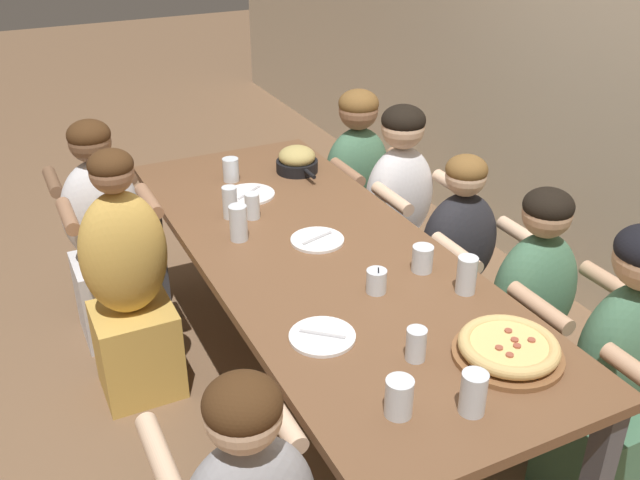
{
  "coord_description": "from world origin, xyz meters",
  "views": [
    {
      "loc": [
        2.2,
        -1.08,
        2.13
      ],
      "look_at": [
        0.0,
        0.0,
        0.82
      ],
      "focal_mm": 40.0,
      "sensor_mm": 36.0,
      "label": 1
    }
  ],
  "objects_px": {
    "empty_plate_c": "(322,336)",
    "diner_far_left": "(357,193)",
    "diner_far_midleft": "(398,222)",
    "diner_near_left": "(106,242)",
    "drinking_glass_d": "(252,207)",
    "pizza_board_main": "(508,349)",
    "diner_far_midright": "(529,329)",
    "empty_plate_b": "(317,240)",
    "cocktail_glass_blue": "(376,282)",
    "drinking_glass_b": "(466,277)",
    "empty_plate_a": "(249,194)",
    "diner_far_center": "(456,277)",
    "drinking_glass_g": "(399,399)",
    "diner_far_right": "(616,387)",
    "skillet_bowl": "(297,160)",
    "drinking_glass_f": "(230,202)",
    "drinking_glass_a": "(422,260)",
    "drinking_glass_h": "(231,171)",
    "drinking_glass_c": "(238,225)",
    "diner_near_midleft": "(129,290)",
    "drinking_glass_i": "(473,395)",
    "drinking_glass_e": "(416,345)"
  },
  "relations": [
    {
      "from": "drinking_glass_i",
      "to": "diner_near_midleft",
      "type": "xyz_separation_m",
      "value": [
        -1.47,
        -0.65,
        -0.31
      ]
    },
    {
      "from": "empty_plate_c",
      "to": "drinking_glass_e",
      "type": "distance_m",
      "value": 0.31
    },
    {
      "from": "drinking_glass_a",
      "to": "drinking_glass_c",
      "type": "height_order",
      "value": "drinking_glass_c"
    },
    {
      "from": "drinking_glass_e",
      "to": "diner_near_left",
      "type": "relative_size",
      "value": 0.1
    },
    {
      "from": "pizza_board_main",
      "to": "drinking_glass_h",
      "type": "relative_size",
      "value": 3.08
    },
    {
      "from": "drinking_glass_d",
      "to": "pizza_board_main",
      "type": "bearing_deg",
      "value": 15.58
    },
    {
      "from": "diner_far_left",
      "to": "drinking_glass_i",
      "type": "bearing_deg",
      "value": 70.02
    },
    {
      "from": "drinking_glass_f",
      "to": "diner_far_right",
      "type": "bearing_deg",
      "value": 33.13
    },
    {
      "from": "drinking_glass_a",
      "to": "drinking_glass_g",
      "type": "bearing_deg",
      "value": -37.95
    },
    {
      "from": "skillet_bowl",
      "to": "drinking_glass_a",
      "type": "distance_m",
      "value": 1.08
    },
    {
      "from": "empty_plate_c",
      "to": "drinking_glass_g",
      "type": "relative_size",
      "value": 1.87
    },
    {
      "from": "drinking_glass_c",
      "to": "diner_near_midleft",
      "type": "xyz_separation_m",
      "value": [
        -0.22,
        -0.43,
        -0.32
      ]
    },
    {
      "from": "drinking_glass_c",
      "to": "diner_near_left",
      "type": "distance_m",
      "value": 0.89
    },
    {
      "from": "empty_plate_a",
      "to": "diner_far_left",
      "type": "distance_m",
      "value": 0.85
    },
    {
      "from": "drinking_glass_i",
      "to": "diner_far_midleft",
      "type": "xyz_separation_m",
      "value": [
        -1.51,
        0.71,
        -0.3
      ]
    },
    {
      "from": "diner_far_right",
      "to": "empty_plate_c",
      "type": "bearing_deg",
      "value": -23.53
    },
    {
      "from": "pizza_board_main",
      "to": "drinking_glass_i",
      "type": "height_order",
      "value": "drinking_glass_i"
    },
    {
      "from": "drinking_glass_b",
      "to": "diner_far_center",
      "type": "bearing_deg",
      "value": 144.88
    },
    {
      "from": "empty_plate_b",
      "to": "drinking_glass_b",
      "type": "height_order",
      "value": "drinking_glass_b"
    },
    {
      "from": "diner_far_midleft",
      "to": "diner_near_left",
      "type": "bearing_deg",
      "value": -18.37
    },
    {
      "from": "drinking_glass_c",
      "to": "drinking_glass_h",
      "type": "distance_m",
      "value": 0.61
    },
    {
      "from": "empty_plate_c",
      "to": "diner_far_left",
      "type": "height_order",
      "value": "diner_far_left"
    },
    {
      "from": "drinking_glass_c",
      "to": "drinking_glass_h",
      "type": "relative_size",
      "value": 1.33
    },
    {
      "from": "diner_far_center",
      "to": "diner_far_right",
      "type": "bearing_deg",
      "value": 90.0
    },
    {
      "from": "drinking_glass_b",
      "to": "drinking_glass_d",
      "type": "relative_size",
      "value": 1.23
    },
    {
      "from": "empty_plate_b",
      "to": "drinking_glass_f",
      "type": "relative_size",
      "value": 1.55
    },
    {
      "from": "cocktail_glass_blue",
      "to": "drinking_glass_h",
      "type": "relative_size",
      "value": 0.97
    },
    {
      "from": "skillet_bowl",
      "to": "drinking_glass_h",
      "type": "bearing_deg",
      "value": -96.23
    },
    {
      "from": "empty_plate_a",
      "to": "diner_near_left",
      "type": "bearing_deg",
      "value": -118.15
    },
    {
      "from": "drinking_glass_d",
      "to": "diner_near_left",
      "type": "bearing_deg",
      "value": -135.09
    },
    {
      "from": "cocktail_glass_blue",
      "to": "drinking_glass_b",
      "type": "relative_size",
      "value": 0.78
    },
    {
      "from": "empty_plate_a",
      "to": "drinking_glass_b",
      "type": "bearing_deg",
      "value": 19.5
    },
    {
      "from": "empty_plate_a",
      "to": "diner_far_midright",
      "type": "xyz_separation_m",
      "value": [
        1.1,
        0.74,
        -0.28
      ]
    },
    {
      "from": "drinking_glass_g",
      "to": "diner_far_midleft",
      "type": "relative_size",
      "value": 0.1
    },
    {
      "from": "skillet_bowl",
      "to": "drinking_glass_g",
      "type": "distance_m",
      "value": 1.78
    },
    {
      "from": "skillet_bowl",
      "to": "diner_near_midleft",
      "type": "height_order",
      "value": "diner_near_midleft"
    },
    {
      "from": "drinking_glass_f",
      "to": "drinking_glass_h",
      "type": "height_order",
      "value": "drinking_glass_f"
    },
    {
      "from": "empty_plate_c",
      "to": "drinking_glass_e",
      "type": "height_order",
      "value": "drinking_glass_e"
    },
    {
      "from": "empty_plate_b",
      "to": "cocktail_glass_blue",
      "type": "bearing_deg",
      "value": 2.97
    },
    {
      "from": "empty_plate_c",
      "to": "diner_far_left",
      "type": "distance_m",
      "value": 1.74
    },
    {
      "from": "drinking_glass_d",
      "to": "diner_near_midleft",
      "type": "distance_m",
      "value": 0.63
    },
    {
      "from": "diner_far_left",
      "to": "pizza_board_main",
      "type": "bearing_deg",
      "value": 75.68
    },
    {
      "from": "drinking_glass_a",
      "to": "diner_far_right",
      "type": "distance_m",
      "value": 0.8
    },
    {
      "from": "empty_plate_a",
      "to": "drinking_glass_b",
      "type": "xyz_separation_m",
      "value": [
        1.11,
        0.39,
        0.05
      ]
    },
    {
      "from": "drinking_glass_d",
      "to": "diner_far_midright",
      "type": "xyz_separation_m",
      "value": [
        0.88,
        0.81,
        -0.32
      ]
    },
    {
      "from": "empty_plate_b",
      "to": "drinking_glass_a",
      "type": "height_order",
      "value": "drinking_glass_a"
    },
    {
      "from": "diner_far_right",
      "to": "skillet_bowl",
      "type": "bearing_deg",
      "value": -76.08
    },
    {
      "from": "diner_near_left",
      "to": "diner_far_midright",
      "type": "bearing_deg",
      "value": -46.53
    },
    {
      "from": "diner_near_left",
      "to": "skillet_bowl",
      "type": "bearing_deg",
      "value": -10.06
    },
    {
      "from": "skillet_bowl",
      "to": "drinking_glass_a",
      "type": "relative_size",
      "value": 2.98
    }
  ]
}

